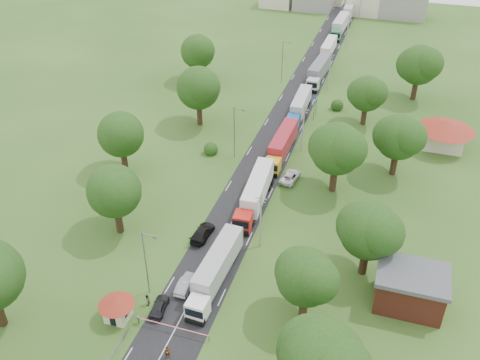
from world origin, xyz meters
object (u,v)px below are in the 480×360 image
at_px(truck_0, 216,269).
at_px(pedestrian_near, 167,353).
at_px(info_sign, 315,104).
at_px(boom_barrier, 162,324).
at_px(car_lane_front, 159,306).
at_px(car_lane_mid, 186,284).
at_px(guard_booth, 117,306).

relative_size(truck_0, pedestrian_near, 8.82).
height_order(info_sign, pedestrian_near, info_sign).
relative_size(info_sign, pedestrian_near, 2.42).
height_order(boom_barrier, info_sign, info_sign).
xyz_separation_m(car_lane_front, pedestrian_near, (3.84, -6.11, 0.14)).
height_order(info_sign, car_lane_mid, info_sign).
distance_m(guard_booth, car_lane_mid, 9.36).
relative_size(info_sign, truck_0, 0.27).
relative_size(guard_booth, pedestrian_near, 2.59).
height_order(guard_booth, pedestrian_near, guard_booth).
height_order(truck_0, car_lane_mid, truck_0).
bearing_deg(car_lane_front, info_sign, -104.97).
height_order(guard_booth, info_sign, info_sign).
relative_size(car_lane_mid, pedestrian_near, 2.67).
bearing_deg(car_lane_mid, truck_0, -144.85).
relative_size(truck_0, car_lane_mid, 3.30).
bearing_deg(car_lane_mid, info_sign, -96.63).
bearing_deg(pedestrian_near, guard_booth, 125.56).
xyz_separation_m(guard_booth, pedestrian_near, (8.04, -3.50, -1.32)).
height_order(info_sign, truck_0, truck_0).
bearing_deg(truck_0, pedestrian_near, -94.93).
bearing_deg(boom_barrier, car_lane_front, 122.16).
bearing_deg(boom_barrier, car_lane_mid, 89.75).
relative_size(boom_barrier, info_sign, 2.25).
bearing_deg(pedestrian_near, car_lane_front, 91.22).
height_order(boom_barrier, guard_booth, guard_booth).
xyz_separation_m(boom_barrier, truck_0, (3.31, 9.42, 1.30)).
height_order(guard_booth, truck_0, truck_0).
xyz_separation_m(boom_barrier, info_sign, (6.56, 60.00, 2.11)).
bearing_deg(guard_booth, info_sign, 78.32).
bearing_deg(pedestrian_near, car_lane_mid, 70.59).
distance_m(boom_barrier, guard_booth, 5.98).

